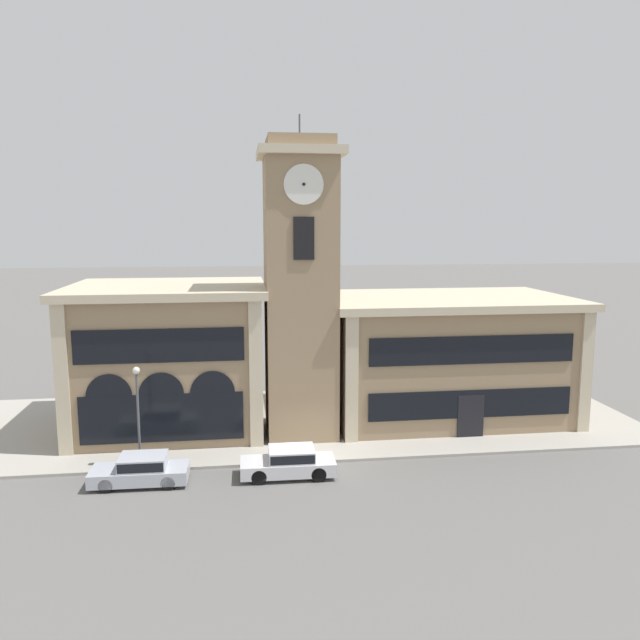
# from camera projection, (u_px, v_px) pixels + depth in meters

# --- Properties ---
(ground_plane) EXTENTS (300.00, 300.00, 0.00)m
(ground_plane) POSITION_uv_depth(u_px,v_px,m) (310.00, 464.00, 31.31)
(ground_plane) COLOR #605E5B
(sidewalk_kerb) EXTENTS (40.83, 13.66, 0.15)m
(sidewalk_kerb) POSITION_uv_depth(u_px,v_px,m) (297.00, 421.00, 38.00)
(sidewalk_kerb) COLOR #A39E93
(sidewalk_kerb) RESTS_ON ground_plane
(clock_tower) EXTENTS (4.53, 4.53, 17.70)m
(clock_tower) POSITION_uv_depth(u_px,v_px,m) (300.00, 290.00, 34.40)
(clock_tower) COLOR #937A5B
(clock_tower) RESTS_ON ground_plane
(town_hall_left_wing) EXTENTS (11.20, 9.83, 8.47)m
(town_hall_left_wing) POSITION_uv_depth(u_px,v_px,m) (170.00, 356.00, 36.62)
(town_hall_left_wing) COLOR #937A5B
(town_hall_left_wing) RESTS_ON ground_plane
(town_hall_right_wing) EXTENTS (14.90, 9.83, 7.54)m
(town_hall_right_wing) POSITION_uv_depth(u_px,v_px,m) (445.00, 356.00, 38.87)
(town_hall_right_wing) COLOR #937A5B
(town_hall_right_wing) RESTS_ON ground_plane
(parked_car_near) EXTENTS (4.45, 1.89, 1.38)m
(parked_car_near) POSITION_uv_depth(u_px,v_px,m) (141.00, 469.00, 28.80)
(parked_car_near) COLOR #B2B7C1
(parked_car_near) RESTS_ON ground_plane
(parked_car_mid) EXTENTS (4.52, 1.89, 1.40)m
(parked_car_mid) POSITION_uv_depth(u_px,v_px,m) (289.00, 462.00, 29.69)
(parked_car_mid) COLOR silver
(parked_car_mid) RESTS_ON ground_plane
(street_lamp) EXTENTS (0.36, 0.36, 5.01)m
(street_lamp) POSITION_uv_depth(u_px,v_px,m) (138.00, 400.00, 30.14)
(street_lamp) COLOR #4C4C51
(street_lamp) RESTS_ON sidewalk_kerb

